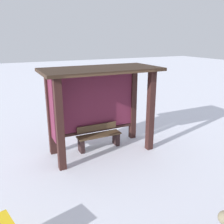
{
  "coord_description": "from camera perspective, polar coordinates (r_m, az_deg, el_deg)",
  "views": [
    {
      "loc": [
        -2.72,
        -6.25,
        3.35
      ],
      "look_at": [
        0.21,
        -0.27,
        1.3
      ],
      "focal_mm": 38.9,
      "sensor_mm": 36.0,
      "label": 1
    }
  ],
  "objects": [
    {
      "name": "bench_left_inside",
      "position": [
        7.65,
        -3.12,
        -5.95
      ],
      "size": [
        1.39,
        0.38,
        0.74
      ],
      "color": "brown",
      "rests_on": "ground"
    },
    {
      "name": "ground_plane",
      "position": [
        7.59,
        -2.35,
        -9.06
      ],
      "size": [
        60.0,
        60.0,
        0.0
      ],
      "primitive_type": "plane",
      "color": "white"
    },
    {
      "name": "bus_shelter",
      "position": [
        7.11,
        -3.71,
        4.26
      ],
      "size": [
        3.32,
        1.6,
        2.54
      ],
      "color": "#351C19",
      "rests_on": "ground"
    }
  ]
}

